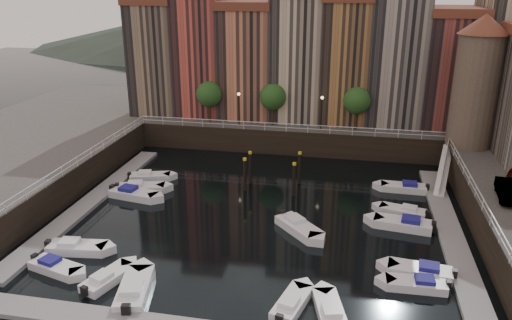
% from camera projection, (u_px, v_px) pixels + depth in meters
% --- Properties ---
extents(ground, '(200.00, 200.00, 0.00)m').
position_uv_depth(ground, '(261.00, 213.00, 45.35)').
color(ground, black).
rests_on(ground, ground).
extents(quay_far, '(80.00, 20.00, 3.00)m').
position_uv_depth(quay_far, '(296.00, 122.00, 68.81)').
color(quay_far, black).
rests_on(quay_far, ground).
extents(dock_left, '(2.00, 28.00, 0.35)m').
position_uv_depth(dock_left, '(91.00, 201.00, 47.35)').
color(dock_left, gray).
rests_on(dock_left, ground).
extents(dock_right, '(2.00, 28.00, 0.35)m').
position_uv_depth(dock_right, '(450.00, 233.00, 41.38)').
color(dock_right, gray).
rests_on(dock_right, ground).
extents(mountains, '(145.00, 100.00, 18.00)m').
position_uv_depth(mountains, '(338.00, 24.00, 143.75)').
color(mountains, '#2D382D').
rests_on(mountains, ground).
extents(far_terrace, '(48.70, 10.30, 17.50)m').
position_uv_depth(far_terrace, '(322.00, 56.00, 62.67)').
color(far_terrace, '#836D53').
rests_on(far_terrace, quay_far).
extents(corner_tower, '(5.20, 5.20, 13.80)m').
position_uv_depth(corner_tower, '(477.00, 80.00, 51.56)').
color(corner_tower, '#6B5B4C').
rests_on(corner_tower, quay_right).
extents(promenade_trees, '(21.20, 3.20, 5.20)m').
position_uv_depth(promenade_trees, '(278.00, 97.00, 60.13)').
color(promenade_trees, black).
rests_on(promenade_trees, quay_far).
extents(street_lamps, '(10.36, 0.36, 4.18)m').
position_uv_depth(street_lamps, '(280.00, 105.00, 59.38)').
color(street_lamps, black).
rests_on(street_lamps, quay_far).
extents(railings, '(36.08, 34.04, 0.52)m').
position_uv_depth(railings, '(270.00, 156.00, 48.56)').
color(railings, white).
rests_on(railings, ground).
extents(gangway, '(2.78, 8.32, 3.73)m').
position_uv_depth(gangway, '(444.00, 168.00, 50.76)').
color(gangway, white).
rests_on(gangway, ground).
extents(mooring_pilings, '(5.47, 3.62, 3.78)m').
position_uv_depth(mooring_pilings, '(272.00, 173.00, 50.12)').
color(mooring_pilings, black).
rests_on(mooring_pilings, ground).
extents(boat_left_0, '(4.50, 2.63, 1.01)m').
position_uv_depth(boat_left_0, '(55.00, 267.00, 36.15)').
color(boat_left_0, white).
rests_on(boat_left_0, ground).
extents(boat_left_1, '(4.86, 2.28, 1.09)m').
position_uv_depth(boat_left_1, '(76.00, 248.00, 38.70)').
color(boat_left_1, white).
rests_on(boat_left_1, ground).
extents(boat_left_2, '(5.22, 2.63, 1.17)m').
position_uv_depth(boat_left_2, '(133.00, 194.00, 48.34)').
color(boat_left_2, white).
rests_on(boat_left_2, ground).
extents(boat_left_3, '(4.98, 2.91, 1.11)m').
position_uv_depth(boat_left_3, '(140.00, 188.00, 49.76)').
color(boat_left_3, white).
rests_on(boat_left_3, ground).
extents(boat_left_4, '(4.52, 2.64, 1.01)m').
position_uv_depth(boat_left_4, '(149.00, 176.00, 52.76)').
color(boat_left_4, white).
rests_on(boat_left_4, ground).
extents(boat_right_0, '(4.32, 1.67, 0.99)m').
position_uv_depth(boat_right_0, '(417.00, 284.00, 34.10)').
color(boat_right_0, white).
rests_on(boat_right_0, ground).
extents(boat_right_1, '(4.80, 2.22, 1.08)m').
position_uv_depth(boat_right_1, '(421.00, 271.00, 35.57)').
color(boat_right_1, white).
rests_on(boat_right_1, ground).
extents(boat_right_2, '(5.19, 2.50, 1.17)m').
position_uv_depth(boat_right_2, '(404.00, 224.00, 42.39)').
color(boat_right_2, white).
rests_on(boat_right_2, ground).
extents(boat_right_3, '(4.40, 2.52, 0.99)m').
position_uv_depth(boat_right_3, '(404.00, 211.00, 44.82)').
color(boat_right_3, white).
rests_on(boat_right_3, ground).
extents(boat_right_4, '(4.67, 1.80, 1.07)m').
position_uv_depth(boat_right_4, '(404.00, 188.00, 49.88)').
color(boat_right_4, white).
rests_on(boat_right_4, ground).
extents(boat_near_0, '(2.80, 4.42, 0.99)m').
position_uv_depth(boat_near_0, '(107.00, 278.00, 34.77)').
color(boat_near_0, white).
rests_on(boat_near_0, ground).
extents(boat_near_1, '(2.97, 5.40, 1.21)m').
position_uv_depth(boat_near_1, '(134.00, 290.00, 33.36)').
color(boat_near_1, white).
rests_on(boat_near_1, ground).
extents(boat_near_2, '(2.51, 4.38, 0.98)m').
position_uv_depth(boat_near_2, '(292.00, 303.00, 32.08)').
color(boat_near_2, white).
rests_on(boat_near_2, ground).
extents(boat_near_3, '(2.60, 4.51, 1.01)m').
position_uv_depth(boat_near_3, '(330.00, 311.00, 31.32)').
color(boat_near_3, white).
rests_on(boat_near_3, ground).
extents(car_b, '(2.02, 4.64, 1.48)m').
position_uv_depth(car_b, '(508.00, 191.00, 40.54)').
color(car_b, gray).
rests_on(car_b, quay_right).
extents(boat_extra_78, '(4.54, 4.68, 1.15)m').
position_uv_depth(boat_extra_78, '(298.00, 227.00, 41.91)').
color(boat_extra_78, white).
rests_on(boat_extra_78, ground).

